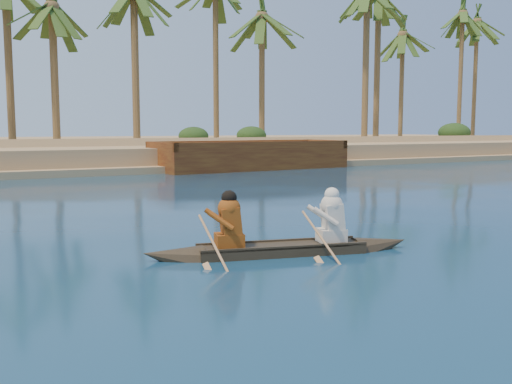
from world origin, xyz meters
TOP-DOWN VIEW (x-y plane):
  - canoe at (5.58, 2.56)m, footprint 5.20×1.94m
  - barge_right at (15.91, 23.16)m, footprint 11.81×4.63m

SIDE VIEW (x-z plane):
  - canoe at x=5.58m, z-range -0.44..0.99m
  - barge_right at x=15.91m, z-range -0.29..1.64m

